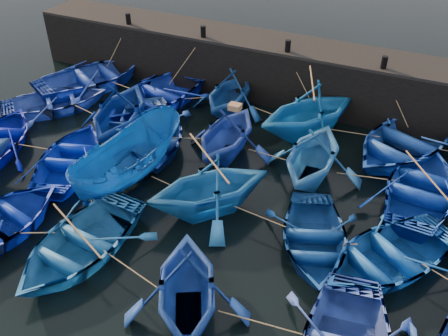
% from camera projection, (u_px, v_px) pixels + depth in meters
% --- Properties ---
extents(ground, '(120.00, 120.00, 0.00)m').
position_uv_depth(ground, '(181.00, 240.00, 15.61)').
color(ground, black).
rests_on(ground, ground).
extents(quay_wall, '(26.00, 2.50, 2.50)m').
position_uv_depth(quay_wall, '(292.00, 73.00, 22.61)').
color(quay_wall, black).
rests_on(quay_wall, ground).
extents(quay_top, '(26.00, 2.50, 0.12)m').
position_uv_depth(quay_top, '(294.00, 45.00, 21.85)').
color(quay_top, black).
rests_on(quay_top, quay_wall).
extents(bollard_0, '(0.24, 0.24, 0.50)m').
position_uv_depth(bollard_0, '(128.00, 19.00, 23.74)').
color(bollard_0, black).
rests_on(bollard_0, quay_top).
extents(bollard_1, '(0.24, 0.24, 0.50)m').
position_uv_depth(bollard_1, '(203.00, 31.00, 22.37)').
color(bollard_1, black).
rests_on(bollard_1, quay_top).
extents(bollard_2, '(0.24, 0.24, 0.50)m').
position_uv_depth(bollard_2, '(288.00, 46.00, 21.00)').
color(bollard_2, black).
rests_on(bollard_2, quay_top).
extents(bollard_3, '(0.24, 0.24, 0.50)m').
position_uv_depth(bollard_3, '(384.00, 62.00, 19.64)').
color(bollard_3, black).
rests_on(bollard_3, quay_top).
extents(boat_0, '(6.10, 6.71, 1.14)m').
position_uv_depth(boat_0, '(92.00, 76.00, 23.90)').
color(boat_0, '#1D3A9D').
rests_on(boat_0, ground).
extents(boat_1, '(5.10, 6.30, 1.15)m').
position_uv_depth(boat_1, '(155.00, 95.00, 22.31)').
color(boat_1, '#1029A8').
rests_on(boat_1, ground).
extents(boat_2, '(3.28, 3.79, 1.98)m').
position_uv_depth(boat_2, '(229.00, 92.00, 21.66)').
color(boat_2, navy).
rests_on(boat_2, ground).
extents(boat_3, '(5.84, 5.99, 2.40)m').
position_uv_depth(boat_3, '(309.00, 110.00, 19.91)').
color(boat_3, '#1568B7').
rests_on(boat_3, ground).
extents(boat_4, '(5.83, 6.68, 1.16)m').
position_uv_depth(boat_4, '(404.00, 142.00, 19.18)').
color(boat_4, '#174295').
rests_on(boat_4, ground).
extents(boat_6, '(5.47, 5.55, 0.94)m').
position_uv_depth(boat_6, '(55.00, 101.00, 22.08)').
color(boat_6, '#2A45A4').
rests_on(boat_6, ground).
extents(boat_7, '(4.87, 5.32, 2.37)m').
position_uv_depth(boat_7, '(120.00, 110.00, 19.96)').
color(boat_7, navy).
rests_on(boat_7, ground).
extents(boat_8, '(6.36, 6.67, 1.13)m').
position_uv_depth(boat_8, '(150.00, 132.00, 19.75)').
color(boat_8, blue).
rests_on(boat_8, ground).
extents(boat_9, '(3.50, 4.05, 2.11)m').
position_uv_depth(boat_9, '(227.00, 133.00, 18.80)').
color(boat_9, navy).
rests_on(boat_9, ground).
extents(boat_10, '(3.61, 4.19, 2.19)m').
position_uv_depth(boat_10, '(314.00, 154.00, 17.56)').
color(boat_10, '#2B6FBC').
rests_on(boat_10, ground).
extents(boat_11, '(3.87, 5.18, 1.03)m').
position_uv_depth(boat_11, '(424.00, 188.00, 16.92)').
color(boat_11, '#0F3599').
rests_on(boat_11, ground).
extents(boat_14, '(4.41, 5.25, 0.93)m').
position_uv_depth(boat_14, '(72.00, 157.00, 18.51)').
color(boat_14, '#0623C4').
rests_on(boat_14, ground).
extents(boat_15, '(2.70, 5.42, 2.01)m').
position_uv_depth(boat_15, '(129.00, 160.00, 17.45)').
color(boat_15, '#0D488E').
rests_on(boat_15, ground).
extents(boat_16, '(5.46, 5.50, 2.19)m').
position_uv_depth(boat_16, '(209.00, 186.00, 16.08)').
color(boat_16, '#1960A2').
rests_on(boat_16, ground).
extents(boat_17, '(4.24, 4.96, 0.87)m').
position_uv_depth(boat_17, '(314.00, 238.00, 15.06)').
color(boat_17, navy).
rests_on(boat_17, ground).
extents(boat_18, '(5.40, 5.73, 0.97)m').
position_uv_depth(boat_18, '(388.00, 255.00, 14.42)').
color(boat_18, '#104CA1').
rests_on(boat_18, ground).
extents(boat_22, '(3.84, 5.09, 1.00)m').
position_uv_depth(boat_22, '(79.00, 243.00, 14.81)').
color(boat_22, '#1F64A4').
rests_on(boat_22, ground).
extents(boat_23, '(4.81, 5.03, 2.05)m').
position_uv_depth(boat_23, '(186.00, 287.00, 12.76)').
color(boat_23, navy).
rests_on(boat_23, ground).
extents(wooden_crate, '(0.44, 0.36, 0.22)m').
position_uv_depth(wooden_crate, '(235.00, 107.00, 18.02)').
color(wooden_crate, '#9A6C43').
rests_on(wooden_crate, boat_9).
extents(mooring_ropes, '(18.13, 11.89, 2.10)m').
position_uv_depth(mooring_ropes, '(242.00, 137.00, 18.87)').
color(mooring_ropes, tan).
rests_on(mooring_ropes, ground).
extents(loose_oars, '(11.22, 11.48, 1.46)m').
position_uv_depth(loose_oars, '(265.00, 156.00, 16.43)').
color(loose_oars, '#99724C').
rests_on(loose_oars, ground).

